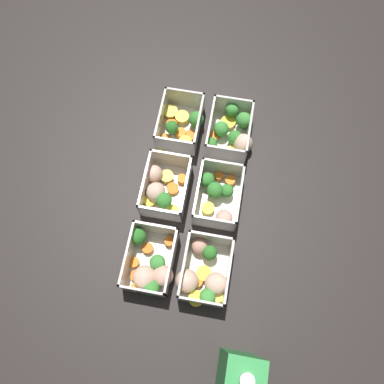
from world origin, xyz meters
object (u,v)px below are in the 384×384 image
(container_near_left, at_px, (181,124))
(container_near_right, at_px, (150,265))
(container_far_right, at_px, (204,275))
(juice_carton, at_px, (239,373))
(container_far_center, at_px, (218,196))
(container_far_left, at_px, (232,132))
(container_near_center, at_px, (162,188))

(container_near_left, height_order, container_near_right, same)
(container_far_right, bearing_deg, juice_carton, 28.42)
(container_near_right, xyz_separation_m, container_far_right, (-0.00, 0.12, -0.00))
(container_far_center, bearing_deg, container_far_right, -0.83)
(container_near_right, xyz_separation_m, container_far_left, (-0.35, 0.13, -0.00))
(container_far_left, xyz_separation_m, container_far_right, (0.35, -0.01, -0.00))
(container_near_right, bearing_deg, container_near_center, -176.45)
(container_near_left, relative_size, container_far_left, 1.01)
(container_near_left, bearing_deg, container_near_right, 0.13)
(container_far_left, bearing_deg, container_far_center, -2.50)
(container_near_left, height_order, container_far_right, same)
(container_near_right, relative_size, container_far_center, 1.00)
(container_near_center, xyz_separation_m, container_far_left, (-0.17, 0.14, 0.00))
(container_near_left, xyz_separation_m, container_near_right, (0.35, 0.00, 0.00))
(juice_carton, bearing_deg, container_near_left, -158.18)
(container_far_right, height_order, juice_carton, juice_carton)
(container_near_left, relative_size, container_near_center, 1.04)
(container_near_left, height_order, container_far_center, same)
(container_near_left, xyz_separation_m, juice_carton, (0.52, 0.21, 0.07))
(container_near_center, relative_size, container_far_center, 0.99)
(container_near_left, height_order, juice_carton, juice_carton)
(container_near_center, xyz_separation_m, container_far_right, (0.18, 0.13, 0.00))
(juice_carton, bearing_deg, container_far_center, -165.78)
(container_far_center, distance_m, juice_carton, 0.37)
(container_near_right, height_order, juice_carton, juice_carton)
(container_far_right, bearing_deg, container_near_center, -144.38)
(container_near_left, distance_m, container_near_center, 0.17)
(container_far_left, relative_size, juice_carton, 0.73)
(container_near_right, distance_m, juice_carton, 0.28)
(container_near_right, bearing_deg, container_far_left, 160.21)
(container_near_center, height_order, container_far_right, same)
(container_far_center, xyz_separation_m, juice_carton, (0.35, 0.09, 0.07))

